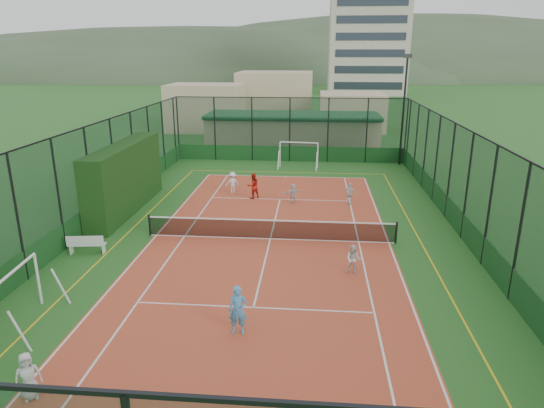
{
  "coord_description": "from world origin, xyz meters",
  "views": [
    {
      "loc": [
        1.93,
        -21.12,
        8.46
      ],
      "look_at": [
        -0.07,
        1.69,
        1.2
      ],
      "focal_mm": 32.0,
      "sensor_mm": 36.0,
      "label": 1
    }
  ],
  "objects": [
    {
      "name": "hedge_left",
      "position": [
        -8.3,
        3.7,
        1.84
      ],
      "size": [
        1.26,
        8.41,
        3.68
      ],
      "primitive_type": "cube",
      "color": "black",
      "rests_on": "ground"
    },
    {
      "name": "clubhouse",
      "position": [
        0.0,
        22.0,
        1.57
      ],
      "size": [
        15.2,
        7.2,
        3.15
      ],
      "primitive_type": null,
      "color": "tan",
      "rests_on": "ground"
    },
    {
      "name": "distant_hills",
      "position": [
        0.0,
        150.0,
        0.0
      ],
      "size": [
        200.0,
        60.0,
        24.0
      ],
      "primitive_type": null,
      "color": "#384C33",
      "rests_on": "ground"
    },
    {
      "name": "child_near_left",
      "position": [
        -5.08,
        -11.41,
        0.66
      ],
      "size": [
        0.76,
        0.7,
        1.3
      ],
      "primitive_type": "imported",
      "rotation": [
        0.0,
        0.0,
        0.61
      ],
      "color": "silver",
      "rests_on": "court_slab"
    },
    {
      "name": "tennis_net",
      "position": [
        0.0,
        0.0,
        0.53
      ],
      "size": [
        11.67,
        0.12,
        1.06
      ],
      "primitive_type": null,
      "color": "black",
      "rests_on": "ground"
    },
    {
      "name": "white_bench",
      "position": [
        -7.8,
        -2.35,
        0.45
      ],
      "size": [
        1.63,
        0.65,
        0.89
      ],
      "primitive_type": null,
      "rotation": [
        0.0,
        0.0,
        0.13
      ],
      "color": "white",
      "rests_on": "ground"
    },
    {
      "name": "tennis_balls",
      "position": [
        -0.6,
        1.15,
        0.04
      ],
      "size": [
        1.36,
        0.68,
        0.07
      ],
      "color": "#CCE033",
      "rests_on": "court_slab"
    },
    {
      "name": "child_far_back",
      "position": [
        0.78,
        5.82,
        0.58
      ],
      "size": [
        1.09,
        0.79,
        1.14
      ],
      "primitive_type": "imported",
      "rotation": [
        0.0,
        0.0,
        3.63
      ],
      "color": "silver",
      "rests_on": "court_slab"
    },
    {
      "name": "futsal_goal_near",
      "position": [
        -7.33,
        -8.15,
        0.94
      ],
      "size": [
        2.98,
        1.07,
        1.88
      ],
      "primitive_type": null,
      "rotation": [
        0.0,
        0.0,
        1.65
      ],
      "color": "white",
      "rests_on": "ground"
    },
    {
      "name": "child_far_left",
      "position": [
        -3.03,
        7.46,
        0.68
      ],
      "size": [
        0.98,
        0.76,
        1.34
      ],
      "primitive_type": "imported",
      "rotation": [
        0.0,
        0.0,
        3.48
      ],
      "color": "white",
      "rests_on": "court_slab"
    },
    {
      "name": "floodlight_ne",
      "position": [
        8.6,
        16.6,
        4.12
      ],
      "size": [
        0.6,
        0.26,
        8.25
      ],
      "primitive_type": null,
      "color": "black",
      "rests_on": "ground"
    },
    {
      "name": "ground",
      "position": [
        0.0,
        0.0,
        0.0
      ],
      "size": [
        300.0,
        300.0,
        0.0
      ],
      "primitive_type": "plane",
      "color": "#326422",
      "rests_on": "ground"
    },
    {
      "name": "apartment_tower",
      "position": [
        12.0,
        82.0,
        15.0
      ],
      "size": [
        15.0,
        12.0,
        30.0
      ],
      "primitive_type": "cube",
      "color": "beige",
      "rests_on": "ground"
    },
    {
      "name": "child_near_mid",
      "position": [
        -0.27,
        -7.99,
        0.81
      ],
      "size": [
        0.6,
        0.41,
        1.59
      ],
      "primitive_type": "imported",
      "rotation": [
        0.0,
        0.0,
        0.05
      ],
      "color": "#4895CE",
      "rests_on": "court_slab"
    },
    {
      "name": "futsal_goal_far",
      "position": [
        0.8,
        14.83,
        0.95
      ],
      "size": [
        3.02,
        1.11,
        1.91
      ],
      "primitive_type": null,
      "rotation": [
        0.0,
        0.0,
        -0.09
      ],
      "color": "white",
      "rests_on": "ground"
    },
    {
      "name": "child_far_right",
      "position": [
        4.05,
        5.72,
        0.65
      ],
      "size": [
        0.81,
        0.62,
        1.28
      ],
      "primitive_type": "imported",
      "rotation": [
        0.0,
        0.0,
        2.67
      ],
      "color": "silver",
      "rests_on": "court_slab"
    },
    {
      "name": "child_near_right",
      "position": [
        3.6,
        -3.38,
        0.61
      ],
      "size": [
        0.68,
        0.6,
        1.2
      ],
      "primitive_type": "imported",
      "rotation": [
        0.0,
        0.0,
        -0.27
      ],
      "color": "silver",
      "rests_on": "court_slab"
    },
    {
      "name": "coach",
      "position": [
        -1.62,
        6.5,
        0.78
      ],
      "size": [
        0.94,
        0.89,
        1.54
      ],
      "primitive_type": "imported",
      "rotation": [
        0.0,
        0.0,
        3.7
      ],
      "color": "red",
      "rests_on": "court_slab"
    },
    {
      "name": "perimeter_fence",
      "position": [
        0.0,
        0.0,
        2.5
      ],
      "size": [
        18.12,
        34.12,
        5.0
      ],
      "primitive_type": null,
      "color": "#113320",
      "rests_on": "ground"
    },
    {
      "name": "court_slab",
      "position": [
        0.0,
        0.0,
        0.01
      ],
      "size": [
        11.17,
        23.97,
        0.01
      ],
      "primitive_type": "cube",
      "color": "#B64028",
      "rests_on": "ground"
    }
  ]
}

